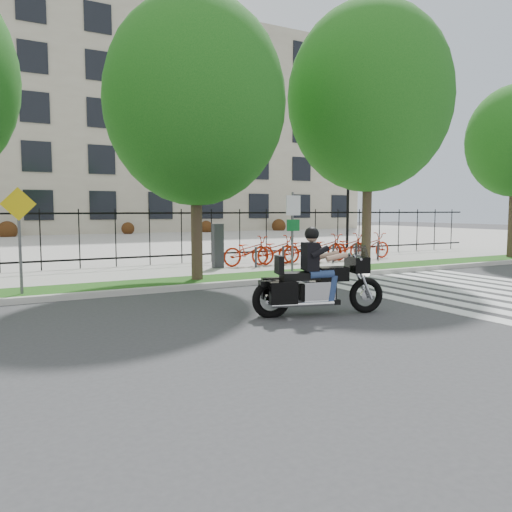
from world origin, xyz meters
TOP-DOWN VIEW (x-y plane):
  - ground at (0.00, 0.00)m, footprint 120.00×120.00m
  - curb at (0.00, 4.10)m, footprint 60.00×0.20m
  - grass_verge at (0.00, 4.95)m, footprint 60.00×1.50m
  - sidewalk at (0.00, 7.45)m, footprint 60.00×3.50m
  - plaza at (0.00, 25.00)m, footprint 80.00×34.00m
  - crosswalk_stripes at (4.83, 0.00)m, footprint 5.70×8.00m
  - iron_fence at (0.00, 9.20)m, footprint 30.00×0.06m
  - office_building at (0.00, 44.92)m, footprint 60.00×21.90m
  - lamp_post_right at (10.00, 12.00)m, footprint 1.06×0.70m
  - street_tree_1 at (-1.10, 4.95)m, footprint 5.00×5.00m
  - street_tree_2 at (5.11, 4.95)m, footprint 5.45×5.45m
  - bike_share_station at (4.45, 7.20)m, footprint 7.87×0.89m
  - sign_pole_regulatory at (1.88, 4.58)m, footprint 0.50×0.09m
  - sign_pole_warning at (-5.66, 4.58)m, footprint 0.78×0.09m
  - motorcycle_rider at (-0.53, -0.13)m, footprint 2.72×1.22m

SIDE VIEW (x-z plane):
  - ground at x=0.00m, z-range 0.00..0.00m
  - crosswalk_stripes at x=4.83m, z-range 0.00..0.01m
  - plaza at x=0.00m, z-range 0.00..0.10m
  - curb at x=0.00m, z-range 0.00..0.15m
  - grass_verge at x=0.00m, z-range 0.00..0.15m
  - sidewalk at x=0.00m, z-range 0.00..0.15m
  - bike_share_station at x=4.45m, z-range -0.07..1.43m
  - motorcycle_rider at x=-0.53m, z-range -0.36..1.79m
  - iron_fence at x=0.00m, z-range 0.15..2.15m
  - sign_pole_regulatory at x=1.88m, z-range 0.49..2.99m
  - sign_pole_warning at x=-5.66m, z-range 0.50..2.99m
  - lamp_post_right at x=10.00m, z-range 1.08..5.33m
  - street_tree_1 at x=-1.10m, z-range 1.18..9.01m
  - street_tree_2 at x=5.11m, z-range 1.42..10.25m
  - office_building at x=0.00m, z-range -0.11..20.04m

